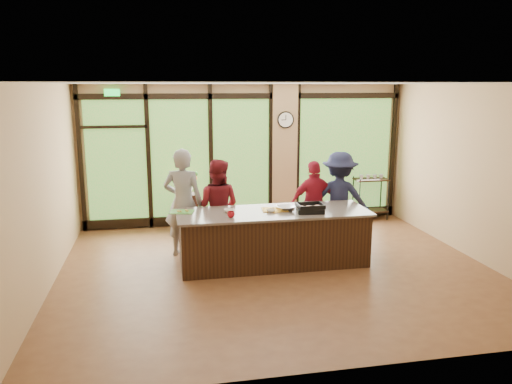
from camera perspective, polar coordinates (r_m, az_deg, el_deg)
name	(u,v)px	position (r m, az deg, el deg)	size (l,w,h in m)	color
floor	(277,270)	(8.31, 2.42, -8.87)	(7.00, 7.00, 0.00)	brown
ceiling	(279,83)	(7.76, 2.62, 12.30)	(7.00, 7.00, 0.00)	white
back_wall	(245,155)	(10.80, -1.21, 4.27)	(7.00, 7.00, 0.00)	tan
left_wall	(43,189)	(7.86, -23.14, 0.34)	(6.00, 6.00, 0.00)	tan
right_wall	(476,173)	(9.34, 23.89, 2.00)	(6.00, 6.00, 0.00)	tan
window_wall	(253,160)	(10.80, -0.31, 3.70)	(6.90, 0.12, 3.00)	tan
island_base	(273,239)	(8.44, 1.97, -5.36)	(3.10, 1.00, 0.88)	black
countertop	(273,212)	(8.31, 1.99, -2.34)	(3.20, 1.10, 0.04)	slate
wall_clock	(286,120)	(10.77, 3.40, 8.24)	(0.36, 0.04, 0.36)	black
cook_left	(183,203)	(8.83, -8.32, -1.22)	(0.70, 0.46, 1.91)	gray
cook_midleft	(217,206)	(8.93, -4.44, -1.65)	(0.83, 0.65, 1.71)	maroon
cook_midright	(314,204)	(9.35, 6.67, -1.35)	(0.95, 0.39, 1.62)	maroon
cook_right	(339,199)	(9.47, 9.49, -0.78)	(1.15, 0.66, 1.77)	#1A1E3A
roasting_pan	(310,210)	(8.27, 6.21, -2.06)	(0.43, 0.33, 0.08)	black
mixing_bowl	(286,208)	(8.36, 3.45, -1.86)	(0.31, 0.31, 0.08)	silver
cutting_board_left	(182,212)	(8.33, -8.48, -2.24)	(0.39, 0.29, 0.01)	#4A9937
cutting_board_center	(279,209)	(8.40, 2.70, -2.00)	(0.41, 0.31, 0.01)	gold
cutting_board_right	(275,209)	(8.39, 2.15, -2.01)	(0.42, 0.32, 0.01)	gold
prep_bowl_near	(229,211)	(8.23, -3.09, -2.16)	(0.17, 0.17, 0.05)	white
prep_bowl_mid	(271,211)	(8.24, 1.71, -2.15)	(0.14, 0.14, 0.04)	white
prep_bowl_far	(286,206)	(8.58, 3.48, -1.66)	(0.12, 0.12, 0.03)	white
red_ramekin	(231,214)	(7.91, -2.87, -2.58)	(0.12, 0.12, 0.09)	#A9101D
flower_stand	(187,213)	(10.37, -7.91, -2.37)	(0.40, 0.40, 0.80)	black
flower_vase	(186,187)	(10.25, -8.00, 0.54)	(0.26, 0.26, 0.28)	olive
bar_cart	(371,192)	(11.53, 12.96, -0.02)	(0.75, 0.44, 1.02)	black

